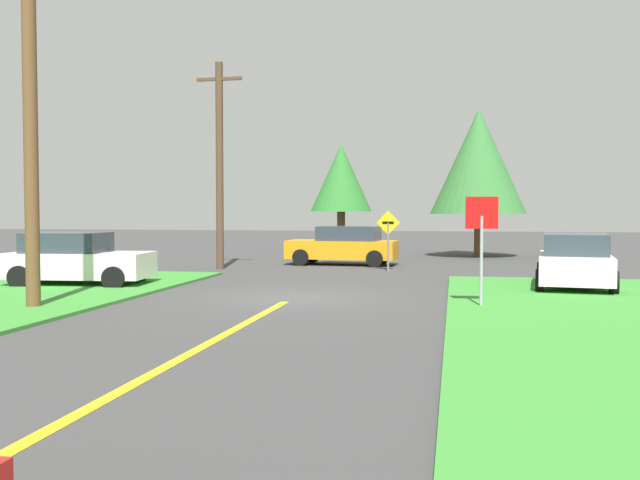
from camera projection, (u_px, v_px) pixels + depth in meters
name	position (u px, v px, depth m)	size (l,w,h in m)	color
ground_plane	(294.00, 297.00, 18.74)	(120.00, 120.00, 0.00)	#3C3C3C
lane_stripe_center	(178.00, 360.00, 10.88)	(0.20, 14.00, 0.01)	yellow
stop_sign	(482.00, 230.00, 16.45)	(0.74, 0.08, 2.61)	#9EA0A8
car_approaching_junction	(344.00, 246.00, 29.85)	(4.67, 2.25, 1.62)	orange
car_on_crossroad	(575.00, 262.00, 20.50)	(2.51, 4.17, 1.62)	white
parked_car_near_building	(77.00, 259.00, 21.52)	(4.33, 2.40, 1.62)	white
utility_pole_near	(30.00, 108.00, 16.28)	(1.78, 0.54, 9.06)	brown
utility_pole_mid	(220.00, 163.00, 27.55)	(1.80, 0.29, 7.98)	#4F3827
direction_sign	(388.00, 234.00, 26.63)	(0.89, 0.21, 2.27)	slate
oak_tree_left	(478.00, 162.00, 34.83)	(4.66, 4.66, 7.24)	brown
pine_tree_center	(341.00, 178.00, 39.48)	(3.40, 3.40, 5.95)	brown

